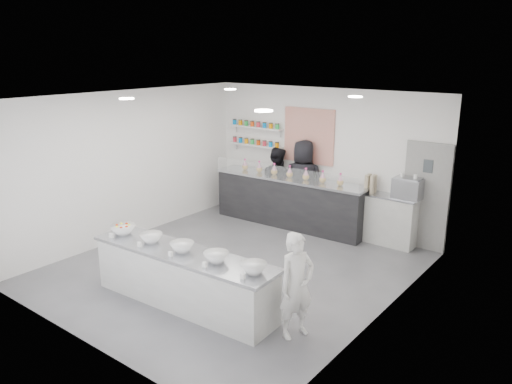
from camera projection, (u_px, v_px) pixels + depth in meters
floor at (234, 268)px, 8.89m from camera, size 6.00×6.00×0.00m
ceiling at (232, 98)px, 8.07m from camera, size 6.00×6.00×0.00m
back_wall at (323, 158)px, 10.76m from camera, size 5.50×0.00×5.50m
left_wall at (129, 165)px, 10.10m from camera, size 0.00×6.00×6.00m
right_wall at (385, 219)px, 6.86m from camera, size 0.00×6.00×6.00m
back_door at (426, 197)px, 9.51m from camera, size 0.88×0.04×2.10m
pattern_panel at (309, 136)px, 10.83m from camera, size 1.25×0.03×1.20m
jar_shelf_lower at (256, 145)px, 11.69m from camera, size 1.45×0.22×0.04m
jar_shelf_upper at (256, 127)px, 11.58m from camera, size 1.45×0.22×0.04m
preserve_jars at (255, 133)px, 11.60m from camera, size 1.45×0.10×0.56m
downlight_0 at (127, 99)px, 8.14m from camera, size 0.24×0.24×0.02m
downlight_1 at (264, 111)px, 6.49m from camera, size 0.24×0.24×0.02m
downlight_2 at (230, 89)px, 10.12m from camera, size 0.24×0.24×0.02m
downlight_3 at (355, 97)px, 8.47m from camera, size 0.24×0.24×0.02m
prep_counter at (183, 278)px, 7.51m from camera, size 3.20×0.88×0.86m
back_bar at (289, 202)px, 10.93m from camera, size 3.56×0.80×1.10m
sneeze_guard at (282, 173)px, 10.49m from camera, size 3.48×0.16×0.30m
espresso_ledge at (383, 219)px, 9.96m from camera, size 1.35×0.43×1.00m
espresso_machine at (408, 189)px, 9.50m from camera, size 0.53×0.37×0.40m
cup_stacks at (371, 184)px, 9.95m from camera, size 0.24×0.24×0.36m
prep_bowls at (182, 247)px, 7.37m from camera, size 2.98×0.61×0.14m
label_cards at (155, 260)px, 7.01m from camera, size 2.66×0.04×0.07m
cookie_bags at (290, 171)px, 10.74m from camera, size 2.55×0.25×0.26m
woman_prep at (297, 285)px, 6.61m from camera, size 0.52×0.62×1.47m
staff_left at (276, 183)px, 11.35m from camera, size 0.82×0.65×1.66m
staff_right at (303, 183)px, 10.90m from camera, size 1.09×0.90×1.90m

